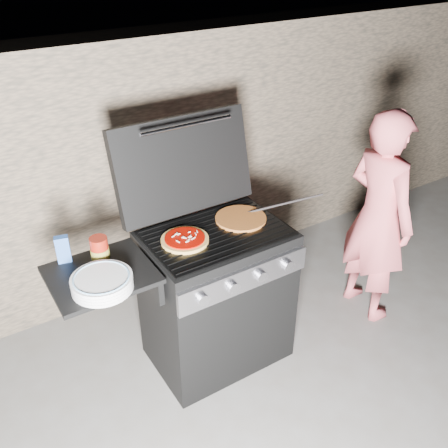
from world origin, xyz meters
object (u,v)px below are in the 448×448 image
sauce_jar (100,250)px  person (378,218)px  gas_grill (180,312)px  pizza_topped (185,239)px

sauce_jar → person: (1.77, -0.25, -0.24)m
gas_grill → person: bearing=-6.7°
sauce_jar → person: person is taller
pizza_topped → gas_grill: bearing=-166.8°
sauce_jar → gas_grill: bearing=-13.3°
gas_grill → pizza_topped: (0.06, 0.01, 0.47)m
gas_grill → sauce_jar: sauce_jar is taller
gas_grill → pizza_topped: 0.47m
pizza_topped → person: (1.32, -0.18, -0.19)m
gas_grill → person: (1.39, -0.16, 0.28)m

